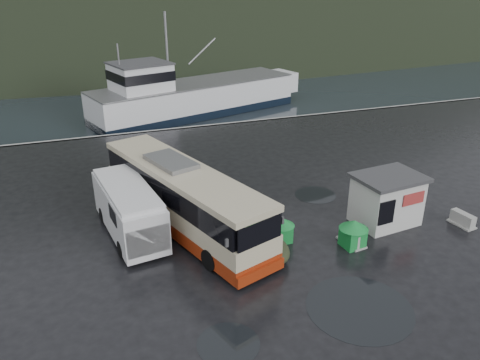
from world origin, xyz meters
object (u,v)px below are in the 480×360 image
object	(u,v)px
waste_bin_right	(281,241)
jersey_barrier_a	(374,224)
coach_bus	(184,226)
jersey_barrier_c	(461,225)
waste_bin_left	(352,246)
white_van	(131,233)
dome_tent	(268,258)
ticket_kiosk	(383,222)
fishing_trawler	(195,101)
jersey_barrier_b	(351,243)

from	to	relation	value
waste_bin_right	jersey_barrier_a	world-z (taller)	waste_bin_right
coach_bus	jersey_barrier_c	distance (m)	15.38
waste_bin_left	jersey_barrier_a	size ratio (longest dim) A/B	0.85
waste_bin_left	jersey_barrier_a	distance (m)	2.94
white_van	waste_bin_right	xyz separation A→B (m)	(7.31, -3.34, 0.00)
waste_bin_right	dome_tent	distance (m)	1.82
ticket_kiosk	fishing_trawler	xyz separation A→B (m)	(-3.21, 30.24, 0.00)
waste_bin_left	jersey_barrier_b	size ratio (longest dim) A/B	0.94
jersey_barrier_a	coach_bus	bearing A→B (deg)	162.41
fishing_trawler	jersey_barrier_b	bearing A→B (deg)	-106.75
dome_tent	waste_bin_left	bearing A→B (deg)	-4.70
ticket_kiosk	fishing_trawler	distance (m)	30.41
dome_tent	jersey_barrier_a	bearing A→B (deg)	10.33
white_van	fishing_trawler	distance (m)	28.77
waste_bin_left	jersey_barrier_a	xyz separation A→B (m)	(2.45, 1.63, 0.00)
dome_tent	ticket_kiosk	size ratio (longest dim) A/B	0.74
jersey_barrier_b	jersey_barrier_a	bearing A→B (deg)	30.73
waste_bin_left	jersey_barrier_b	xyz separation A→B (m)	(0.12, 0.24, 0.00)
jersey_barrier_b	white_van	bearing A→B (deg)	155.82
dome_tent	fishing_trawler	size ratio (longest dim) A/B	0.10
white_van	waste_bin_right	distance (m)	8.04
waste_bin_right	jersey_barrier_c	bearing A→B (deg)	-9.76
waste_bin_right	jersey_barrier_a	size ratio (longest dim) A/B	0.76
white_van	waste_bin_right	world-z (taller)	white_van
dome_tent	jersey_barrier_c	xyz separation A→B (m)	(11.41, -0.44, 0.00)
jersey_barrier_c	waste_bin_right	bearing A→B (deg)	170.24
jersey_barrier_b	jersey_barrier_c	world-z (taller)	jersey_barrier_b
coach_bus	waste_bin_right	size ratio (longest dim) A/B	9.81
dome_tent	fishing_trawler	xyz separation A→B (m)	(4.29, 31.50, 0.00)
waste_bin_left	jersey_barrier_c	xyz separation A→B (m)	(6.95, -0.07, 0.00)
coach_bus	ticket_kiosk	bearing A→B (deg)	-35.82
white_van	dome_tent	bearing A→B (deg)	-46.28
white_van	waste_bin_left	xyz separation A→B (m)	(10.50, -5.01, 0.00)
coach_bus	fishing_trawler	xyz separation A→B (m)	(7.47, 27.04, 0.00)
ticket_kiosk	jersey_barrier_b	xyz separation A→B (m)	(-2.92, -1.38, 0.00)
coach_bus	dome_tent	world-z (taller)	coach_bus
dome_tent	ticket_kiosk	xyz separation A→B (m)	(7.50, 1.25, 0.00)
jersey_barrier_b	ticket_kiosk	bearing A→B (deg)	25.26
fishing_trawler	coach_bus	bearing A→B (deg)	-122.71
jersey_barrier_a	fishing_trawler	distance (m)	30.35
waste_bin_left	ticket_kiosk	bearing A→B (deg)	28.03
white_van	ticket_kiosk	xyz separation A→B (m)	(13.54, -3.39, 0.00)
white_van	jersey_barrier_c	world-z (taller)	white_van
waste_bin_right	jersey_barrier_c	xyz separation A→B (m)	(10.14, -1.74, 0.00)
jersey_barrier_a	jersey_barrier_c	bearing A→B (deg)	-20.67
waste_bin_right	ticket_kiosk	world-z (taller)	ticket_kiosk
jersey_barrier_a	fishing_trawler	size ratio (longest dim) A/B	0.06
jersey_barrier_b	waste_bin_right	bearing A→B (deg)	156.66
jersey_barrier_a	jersey_barrier_b	bearing A→B (deg)	-149.27
waste_bin_left	ticket_kiosk	xyz separation A→B (m)	(3.04, 1.62, 0.00)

